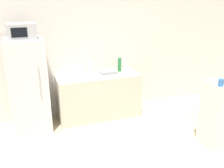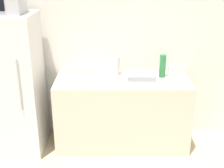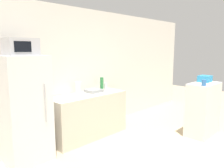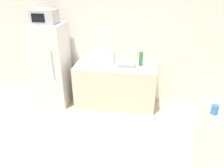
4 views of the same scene
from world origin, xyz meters
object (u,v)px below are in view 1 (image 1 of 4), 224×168
jar (221,83)px  bottle_short (124,67)px  microwave (22,31)px  refrigerator (29,86)px  bottle_tall (119,65)px  paper_towel_roll (91,67)px

jar → bottle_short: bearing=113.4°
jar → microwave: bearing=148.2°
refrigerator → bottle_tall: bearing=5.7°
bottle_short → bottle_tall: bearing=173.8°
bottle_short → paper_towel_roll: paper_towel_roll is taller
refrigerator → jar: 3.19m
refrigerator → bottle_tall: refrigerator is taller
microwave → jar: size_ratio=3.90×
microwave → paper_towel_roll: microwave is taller
paper_towel_roll → refrigerator: bearing=-168.6°
bottle_short → microwave: bearing=-174.9°
bottle_short → jar: (0.80, -1.84, 0.19)m
refrigerator → microwave: (-0.00, -0.00, 0.97)m
bottle_tall → paper_towel_roll: 0.59m
jar → paper_towel_roll: size_ratio=0.47×
jar → paper_towel_roll: (-1.48, 1.92, -0.15)m
microwave → bottle_short: size_ratio=2.96×
bottle_short → paper_towel_roll: bearing=173.7°
bottle_tall → microwave: bearing=-174.3°
refrigerator → jar: size_ratio=14.66×
microwave → bottle_tall: microwave is taller
refrigerator → bottle_tall: (1.80, 0.18, 0.18)m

